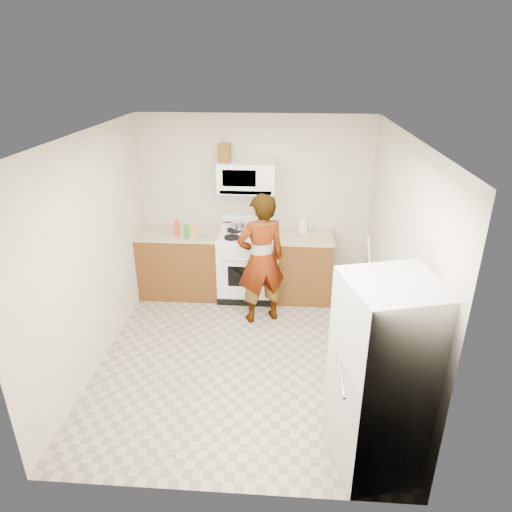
# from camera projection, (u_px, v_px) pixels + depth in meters

# --- Properties ---
(floor) EXTENTS (3.60, 3.60, 0.00)m
(floor) POSITION_uv_depth(u_px,v_px,m) (244.00, 356.00, 5.26)
(floor) COLOR gray
(floor) RESTS_ON ground
(back_wall) EXTENTS (3.20, 0.02, 2.50)m
(back_wall) POSITION_uv_depth(u_px,v_px,m) (255.00, 206.00, 6.39)
(back_wall) COLOR beige
(back_wall) RESTS_ON floor
(right_wall) EXTENTS (0.02, 3.60, 2.50)m
(right_wall) POSITION_uv_depth(u_px,v_px,m) (397.00, 262.00, 4.65)
(right_wall) COLOR beige
(right_wall) RESTS_ON floor
(cabinet_left) EXTENTS (1.12, 0.62, 0.90)m
(cabinet_left) POSITION_uv_depth(u_px,v_px,m) (181.00, 264.00, 6.51)
(cabinet_left) COLOR #593515
(cabinet_left) RESTS_ON floor
(counter_left) EXTENTS (1.14, 0.64, 0.03)m
(counter_left) POSITION_uv_depth(u_px,v_px,m) (179.00, 234.00, 6.32)
(counter_left) COLOR tan
(counter_left) RESTS_ON cabinet_left
(cabinet_right) EXTENTS (0.80, 0.62, 0.90)m
(cabinet_right) POSITION_uv_depth(u_px,v_px,m) (302.00, 268.00, 6.40)
(cabinet_right) COLOR #593515
(cabinet_right) RESTS_ON floor
(counter_right) EXTENTS (0.82, 0.64, 0.03)m
(counter_right) POSITION_uv_depth(u_px,v_px,m) (303.00, 237.00, 6.21)
(counter_right) COLOR tan
(counter_right) RESTS_ON cabinet_right
(gas_range) EXTENTS (0.76, 0.65, 1.13)m
(gas_range) POSITION_uv_depth(u_px,v_px,m) (247.00, 264.00, 6.43)
(gas_range) COLOR white
(gas_range) RESTS_ON floor
(microwave) EXTENTS (0.76, 0.38, 0.40)m
(microwave) POSITION_uv_depth(u_px,v_px,m) (247.00, 177.00, 6.05)
(microwave) COLOR white
(microwave) RESTS_ON back_wall
(person) EXTENTS (0.73, 0.62, 1.70)m
(person) POSITION_uv_depth(u_px,v_px,m) (261.00, 260.00, 5.68)
(person) COLOR tan
(person) RESTS_ON floor
(fridge) EXTENTS (0.86, 0.86, 1.70)m
(fridge) POSITION_uv_depth(u_px,v_px,m) (384.00, 378.00, 3.58)
(fridge) COLOR silver
(fridge) RESTS_ON floor
(kettle) EXTENTS (0.16, 0.16, 0.17)m
(kettle) POSITION_uv_depth(u_px,v_px,m) (303.00, 226.00, 6.29)
(kettle) COLOR silver
(kettle) RESTS_ON counter_right
(jug) EXTENTS (0.17, 0.17, 0.24)m
(jug) POSITION_uv_depth(u_px,v_px,m) (225.00, 153.00, 5.94)
(jug) COLOR brown
(jug) RESTS_ON microwave
(saucepan) EXTENTS (0.25, 0.25, 0.11)m
(saucepan) POSITION_uv_depth(u_px,v_px,m) (238.00, 225.00, 6.38)
(saucepan) COLOR #B8B8BD
(saucepan) RESTS_ON gas_range
(tray) EXTENTS (0.29, 0.23, 0.05)m
(tray) POSITION_uv_depth(u_px,v_px,m) (256.00, 236.00, 6.15)
(tray) COLOR white
(tray) RESTS_ON gas_range
(bottle_spray) EXTENTS (0.06, 0.06, 0.21)m
(bottle_spray) POSITION_uv_depth(u_px,v_px,m) (177.00, 228.00, 6.15)
(bottle_spray) COLOR red
(bottle_spray) RESTS_ON counter_left
(bottle_hot_sauce) EXTENTS (0.05, 0.05, 0.16)m
(bottle_hot_sauce) POSITION_uv_depth(u_px,v_px,m) (192.00, 230.00, 6.18)
(bottle_hot_sauce) COLOR orange
(bottle_hot_sauce) RESTS_ON counter_left
(bottle_green_cap) EXTENTS (0.08, 0.08, 0.20)m
(bottle_green_cap) POSITION_uv_depth(u_px,v_px,m) (187.00, 232.00, 6.04)
(bottle_green_cap) COLOR #177F2D
(bottle_green_cap) RESTS_ON counter_left
(pot_lid) EXTENTS (0.27, 0.27, 0.01)m
(pot_lid) POSITION_uv_depth(u_px,v_px,m) (205.00, 237.00, 6.13)
(pot_lid) COLOR silver
(pot_lid) RESTS_ON counter_left
(broom) EXTENTS (0.22, 0.18, 1.22)m
(broom) POSITION_uv_depth(u_px,v_px,m) (370.00, 281.00, 5.66)
(broom) COLOR white
(broom) RESTS_ON floor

